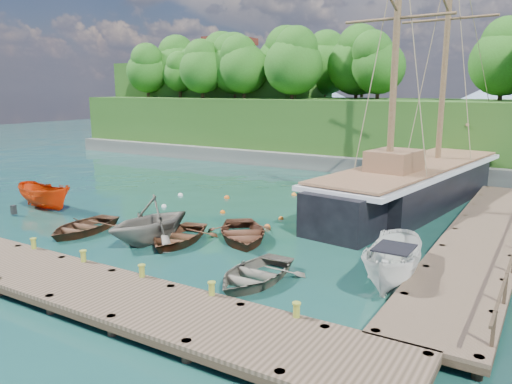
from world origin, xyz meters
TOP-DOWN VIEW (x-y plane):
  - ground at (0.00, 0.00)m, footprint 160.00×160.00m
  - dock_near at (2.00, -6.50)m, footprint 20.00×3.20m
  - dock_east at (11.50, 7.00)m, footprint 3.20×24.00m
  - bollard_0 at (-4.00, -5.10)m, footprint 0.26×0.26m
  - bollard_1 at (-1.00, -5.10)m, footprint 0.26×0.26m
  - bollard_2 at (2.00, -5.10)m, footprint 0.26×0.26m
  - bollard_3 at (5.00, -5.10)m, footprint 0.26×0.26m
  - bollard_4 at (8.00, -5.10)m, footprint 0.26×0.26m
  - rowboat_0 at (-5.83, -1.14)m, footprint 3.39×4.41m
  - rowboat_1 at (-1.89, -0.54)m, footprint 4.43×4.94m
  - rowboat_2 at (-0.77, 0.06)m, footprint 3.83×4.71m
  - rowboat_3 at (4.79, -2.18)m, footprint 2.97×4.15m
  - rowboat_4 at (1.59, 1.95)m, footprint 5.32×5.54m
  - motorboat_orange at (-11.77, 1.13)m, footprint 4.62×2.05m
  - cabin_boat_white at (9.27, 0.16)m, footprint 2.24×4.98m
  - schooner at (6.64, 13.52)m, footprint 7.44×26.49m
  - mooring_buoy_0 at (-6.08, 5.12)m, footprint 0.30×0.30m
  - mooring_buoy_1 at (-2.19, 5.74)m, footprint 0.30×0.30m
  - mooring_buoy_2 at (1.34, 6.27)m, footprint 0.28×0.28m
  - mooring_buoy_3 at (4.32, 8.48)m, footprint 0.30×0.30m
  - mooring_buoy_4 at (-4.18, 9.06)m, footprint 0.37×0.37m
  - mooring_buoy_5 at (-0.86, 12.16)m, footprint 0.34×0.34m
  - mooring_buoy_6 at (-7.28, 8.12)m, footprint 0.35×0.35m
  - mooring_buoy_7 at (1.55, 4.42)m, footprint 0.34×0.34m
  - headland at (-12.88, 31.36)m, footprint 51.00×19.31m
  - distant_ridge at (4.30, 70.00)m, footprint 117.00×40.00m

SIDE VIEW (x-z plane):
  - ground at x=0.00m, z-range 0.00..0.00m
  - bollard_0 at x=-4.00m, z-range -0.23..0.23m
  - bollard_1 at x=-1.00m, z-range -0.23..0.23m
  - bollard_2 at x=2.00m, z-range -0.23..0.23m
  - bollard_3 at x=5.00m, z-range -0.23..0.23m
  - bollard_4 at x=8.00m, z-range -0.23..0.23m
  - rowboat_0 at x=-5.83m, z-range -0.42..0.42m
  - rowboat_1 at x=-1.89m, z-range -1.16..1.16m
  - rowboat_2 at x=-0.77m, z-range -0.43..0.43m
  - rowboat_3 at x=4.79m, z-range -0.43..0.43m
  - rowboat_4 at x=1.59m, z-range -0.47..0.47m
  - motorboat_orange at x=-11.77m, z-range -0.87..0.87m
  - cabin_boat_white at x=9.27m, z-range -0.93..0.93m
  - mooring_buoy_0 at x=-6.08m, z-range -0.15..0.15m
  - mooring_buoy_1 at x=-2.19m, z-range -0.15..0.15m
  - mooring_buoy_2 at x=1.34m, z-range -0.14..0.14m
  - mooring_buoy_3 at x=4.32m, z-range -0.15..0.15m
  - mooring_buoy_4 at x=-4.18m, z-range -0.18..0.18m
  - mooring_buoy_5 at x=-0.86m, z-range -0.17..0.17m
  - mooring_buoy_6 at x=-7.28m, z-range -0.17..0.17m
  - mooring_buoy_7 at x=1.55m, z-range -0.17..0.17m
  - dock_near at x=2.00m, z-range -0.12..0.98m
  - dock_east at x=11.50m, z-range -0.12..0.98m
  - schooner at x=6.64m, z-range -8.57..10.71m
  - distant_ridge at x=4.30m, z-range -0.65..9.35m
  - headland at x=-12.88m, z-range -0.91..11.99m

